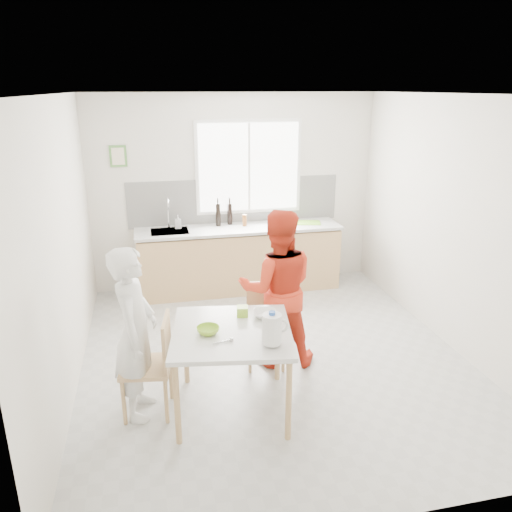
{
  "coord_description": "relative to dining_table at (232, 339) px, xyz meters",
  "views": [
    {
      "loc": [
        -1.2,
        -4.61,
        2.76
      ],
      "look_at": [
        -0.14,
        0.2,
        1.09
      ],
      "focal_mm": 35.0,
      "sensor_mm": 36.0,
      "label": 1
    }
  ],
  "objects": [
    {
      "name": "cutting_board",
      "position": [
        1.58,
        2.77,
        0.23
      ],
      "size": [
        0.4,
        0.33,
        0.01
      ],
      "primitive_type": "cube",
      "rotation": [
        0.0,
        0.0,
        -0.24
      ],
      "color": "#80CC2F",
      "rests_on": "kitchen_counter"
    },
    {
      "name": "bowl_white",
      "position": [
        0.34,
        0.2,
        0.11
      ],
      "size": [
        0.25,
        0.25,
        0.05
      ],
      "primitive_type": "imported",
      "rotation": [
        0.0,
        0.0,
        -0.16
      ],
      "color": "white",
      "rests_on": "dining_table"
    },
    {
      "name": "chair_far",
      "position": [
        0.47,
        0.75,
        -0.23
      ],
      "size": [
        0.45,
        0.45,
        0.85
      ],
      "rotation": [
        0.0,
        0.0,
        -0.16
      ],
      "color": "tan",
      "rests_on": "ground"
    },
    {
      "name": "wine_bottle_a",
      "position": [
        0.31,
        2.89,
        0.38
      ],
      "size": [
        0.07,
        0.07,
        0.32
      ],
      "primitive_type": "cylinder",
      "color": "black",
      "rests_on": "kitchen_counter"
    },
    {
      "name": "wine_bottle_b",
      "position": [
        0.48,
        2.95,
        0.37
      ],
      "size": [
        0.07,
        0.07,
        0.3
      ],
      "primitive_type": "cylinder",
      "color": "black",
      "rests_on": "kitchen_counter"
    },
    {
      "name": "backsplash",
      "position": [
        0.58,
        3.05,
        0.52
      ],
      "size": [
        3.0,
        0.02,
        0.65
      ],
      "primitive_type": "cube",
      "color": "white",
      "rests_on": "room_shell"
    },
    {
      "name": "room_shell",
      "position": [
        0.58,
        0.81,
        0.94
      ],
      "size": [
        4.5,
        4.5,
        4.5
      ],
      "color": "silver",
      "rests_on": "ground"
    },
    {
      "name": "ground",
      "position": [
        0.58,
        0.81,
        -0.7
      ],
      "size": [
        4.5,
        4.5,
        0.0
      ],
      "primitive_type": "plane",
      "color": "#B7B7B2",
      "rests_on": "ground"
    },
    {
      "name": "kitchen_counter",
      "position": [
        0.58,
        2.76,
        -0.28
      ],
      "size": [
        2.84,
        0.64,
        1.37
      ],
      "color": "tan",
      "rests_on": "ground"
    },
    {
      "name": "spoon",
      "position": [
        -0.11,
        -0.2,
        0.09
      ],
      "size": [
        0.16,
        0.04,
        0.01
      ],
      "primitive_type": "cylinder",
      "rotation": [
        0.0,
        1.57,
        0.19
      ],
      "color": "#A5A5AA",
      "rests_on": "dining_table"
    },
    {
      "name": "window",
      "position": [
        0.78,
        3.04,
        1.0
      ],
      "size": [
        1.5,
        0.06,
        1.3
      ],
      "color": "white",
      "rests_on": "room_shell"
    },
    {
      "name": "person_red",
      "position": [
        0.59,
        0.72,
        0.12
      ],
      "size": [
        0.89,
        0.74,
        1.64
      ],
      "primitive_type": "imported",
      "rotation": [
        0.0,
        0.0,
        2.98
      ],
      "color": "red",
      "rests_on": "ground"
    },
    {
      "name": "green_box",
      "position": [
        0.14,
        0.26,
        0.13
      ],
      "size": [
        0.11,
        0.11,
        0.09
      ],
      "primitive_type": "cube",
      "rotation": [
        0.0,
        0.0,
        -0.16
      ],
      "color": "#97CD2F",
      "rests_on": "dining_table"
    },
    {
      "name": "chair_left",
      "position": [
        -0.67,
        0.11,
        -0.2
      ],
      "size": [
        0.48,
        0.48,
        0.91
      ],
      "rotation": [
        0.0,
        0.0,
        -1.73
      ],
      "color": "tan",
      "rests_on": "ground"
    },
    {
      "name": "soap_bottle",
      "position": [
        -0.25,
        2.89,
        0.31
      ],
      "size": [
        0.09,
        0.09,
        0.18
      ],
      "primitive_type": "imported",
      "rotation": [
        0.0,
        0.0,
        -0.08
      ],
      "color": "#999999",
      "rests_on": "kitchen_counter"
    },
    {
      "name": "bowl_green",
      "position": [
        -0.21,
        -0.02,
        0.11
      ],
      "size": [
        0.22,
        0.22,
        0.06
      ],
      "primitive_type": "imported",
      "rotation": [
        0.0,
        0.0,
        -0.16
      ],
      "color": "#92C52D",
      "rests_on": "dining_table"
    },
    {
      "name": "dining_table",
      "position": [
        0.0,
        0.0,
        0.0
      ],
      "size": [
        1.16,
        1.16,
        0.78
      ],
      "rotation": [
        0.0,
        0.0,
        -0.16
      ],
      "color": "silver",
      "rests_on": "ground"
    },
    {
      "name": "person_white",
      "position": [
        -0.81,
        0.13,
        0.07
      ],
      "size": [
        0.46,
        0.62,
        1.55
      ],
      "primitive_type": "imported",
      "rotation": [
        0.0,
        0.0,
        1.41
      ],
      "color": "white",
      "rests_on": "ground"
    },
    {
      "name": "milk_jug",
      "position": [
        0.28,
        -0.33,
        0.23
      ],
      "size": [
        0.22,
        0.16,
        0.28
      ],
      "rotation": [
        0.0,
        0.0,
        -0.16
      ],
      "color": "white",
      "rests_on": "dining_table"
    },
    {
      "name": "picture_frame",
      "position": [
        -0.97,
        3.04,
        1.2
      ],
      "size": [
        0.22,
        0.03,
        0.28
      ],
      "color": "#539041",
      "rests_on": "room_shell"
    },
    {
      "name": "jar_amber",
      "position": [
        0.67,
        2.81,
        0.3
      ],
      "size": [
        0.06,
        0.06,
        0.16
      ],
      "primitive_type": "cylinder",
      "color": "brown",
      "rests_on": "kitchen_counter"
    }
  ]
}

